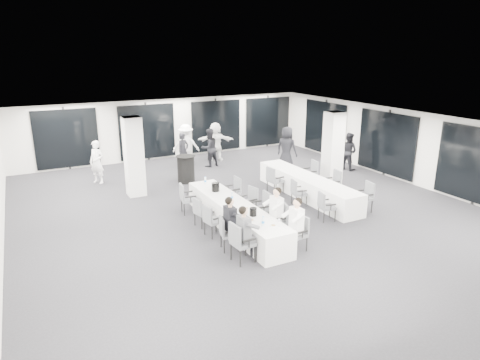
{
  "coord_description": "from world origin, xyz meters",
  "views": [
    {
      "loc": [
        -6.19,
        -11.4,
        4.98
      ],
      "look_at": [
        -0.38,
        -0.2,
        1.13
      ],
      "focal_mm": 32.0,
      "sensor_mm": 36.0,
      "label": 1
    }
  ],
  "objects_px": {
    "standing_guest_a": "(183,149)",
    "ice_bucket_near": "(253,212)",
    "cocktail_table": "(186,169)",
    "chair_main_right_fourth": "(250,200)",
    "ice_bucket_far": "(216,187)",
    "chair_side_right_near": "(366,195)",
    "chair_main_left_fourth": "(201,210)",
    "chair_main_left_mid": "(211,219)",
    "standing_guest_g": "(97,159)",
    "chair_main_right_mid": "(263,206)",
    "standing_guest_h": "(348,149)",
    "chair_side_left_far": "(274,178)",
    "chair_main_left_second": "(227,231)",
    "chair_main_right_second": "(280,218)",
    "standing_guest_c": "(186,142)",
    "chair_side_left_mid": "(297,191)",
    "chair_main_left_near": "(240,240)",
    "banquet_table_main": "(235,216)",
    "chair_main_left_far": "(186,197)",
    "chair_side_right_mid": "(334,182)",
    "chair_side_right_far": "(311,172)",
    "standing_guest_b": "(209,145)",
    "chair_main_right_near": "(299,231)",
    "chair_main_right_far": "(234,190)",
    "chair_side_left_near": "(325,205)",
    "banquet_table_side": "(307,187)",
    "standing_guest_f": "(216,139)"
  },
  "relations": [
    {
      "from": "standing_guest_a",
      "to": "standing_guest_g",
      "type": "relative_size",
      "value": 0.94
    },
    {
      "from": "chair_side_left_far",
      "to": "chair_side_right_near",
      "type": "height_order",
      "value": "chair_side_left_far"
    },
    {
      "from": "standing_guest_b",
      "to": "ice_bucket_near",
      "type": "bearing_deg",
      "value": 61.72
    },
    {
      "from": "chair_main_left_near",
      "to": "standing_guest_g",
      "type": "xyz_separation_m",
      "value": [
        -1.89,
        8.35,
        0.36
      ]
    },
    {
      "from": "chair_main_right_fourth",
      "to": "standing_guest_f",
      "type": "bearing_deg",
      "value": -26.5
    },
    {
      "from": "standing_guest_f",
      "to": "standing_guest_g",
      "type": "height_order",
      "value": "standing_guest_f"
    },
    {
      "from": "standing_guest_h",
      "to": "cocktail_table",
      "type": "bearing_deg",
      "value": 61.6
    },
    {
      "from": "chair_main_right_mid",
      "to": "ice_bucket_far",
      "type": "xyz_separation_m",
      "value": [
        -0.86,
        1.45,
        0.32
      ]
    },
    {
      "from": "chair_main_left_second",
      "to": "chair_main_left_fourth",
      "type": "xyz_separation_m",
      "value": [
        0.0,
        1.73,
        -0.01
      ]
    },
    {
      "from": "standing_guest_g",
      "to": "ice_bucket_far",
      "type": "relative_size",
      "value": 6.84
    },
    {
      "from": "chair_main_left_near",
      "to": "standing_guest_a",
      "type": "bearing_deg",
      "value": 163.94
    },
    {
      "from": "chair_main_right_second",
      "to": "chair_main_right_far",
      "type": "height_order",
      "value": "chair_main_right_second"
    },
    {
      "from": "standing_guest_h",
      "to": "chair_side_right_mid",
      "type": "bearing_deg",
      "value": 115.42
    },
    {
      "from": "chair_main_right_second",
      "to": "standing_guest_c",
      "type": "height_order",
      "value": "standing_guest_c"
    },
    {
      "from": "chair_main_left_near",
      "to": "chair_main_left_fourth",
      "type": "bearing_deg",
      "value": 175.15
    },
    {
      "from": "chair_main_right_near",
      "to": "standing_guest_b",
      "type": "height_order",
      "value": "standing_guest_b"
    },
    {
      "from": "chair_side_left_far",
      "to": "standing_guest_a",
      "type": "xyz_separation_m",
      "value": [
        -1.69,
        4.72,
        0.33
      ]
    },
    {
      "from": "banquet_table_main",
      "to": "cocktail_table",
      "type": "bearing_deg",
      "value": 86.01
    },
    {
      "from": "chair_side_right_far",
      "to": "standing_guest_h",
      "type": "bearing_deg",
      "value": -57.33
    },
    {
      "from": "chair_main_right_mid",
      "to": "standing_guest_h",
      "type": "xyz_separation_m",
      "value": [
        6.37,
        3.62,
        0.35
      ]
    },
    {
      "from": "chair_main_left_mid",
      "to": "chair_side_left_mid",
      "type": "bearing_deg",
      "value": 95.64
    },
    {
      "from": "chair_main_right_second",
      "to": "chair_side_left_mid",
      "type": "distance_m",
      "value": 2.58
    },
    {
      "from": "chair_side_right_near",
      "to": "standing_guest_a",
      "type": "relative_size",
      "value": 0.54
    },
    {
      "from": "chair_side_right_mid",
      "to": "cocktail_table",
      "type": "bearing_deg",
      "value": 52.65
    },
    {
      "from": "ice_bucket_far",
      "to": "chair_side_right_near",
      "type": "bearing_deg",
      "value": -24.71
    },
    {
      "from": "chair_side_right_far",
      "to": "chair_side_left_far",
      "type": "bearing_deg",
      "value": 100.34
    },
    {
      "from": "chair_side_right_far",
      "to": "chair_main_right_far",
      "type": "bearing_deg",
      "value": 107.2
    },
    {
      "from": "chair_side_left_near",
      "to": "standing_guest_b",
      "type": "distance_m",
      "value": 7.45
    },
    {
      "from": "banquet_table_main",
      "to": "chair_main_left_far",
      "type": "height_order",
      "value": "chair_main_left_far"
    },
    {
      "from": "chair_main_right_mid",
      "to": "ice_bucket_far",
      "type": "relative_size",
      "value": 3.62
    },
    {
      "from": "chair_side_left_far",
      "to": "chair_side_right_near",
      "type": "xyz_separation_m",
      "value": [
        1.67,
        -2.89,
        -0.01
      ]
    },
    {
      "from": "chair_side_left_near",
      "to": "banquet_table_main",
      "type": "bearing_deg",
      "value": -93.23
    },
    {
      "from": "chair_side_right_near",
      "to": "standing_guest_b",
      "type": "distance_m",
      "value": 7.72
    },
    {
      "from": "chair_side_right_near",
      "to": "chair_main_right_second",
      "type": "bearing_deg",
      "value": 104.62
    },
    {
      "from": "cocktail_table",
      "to": "chair_side_right_mid",
      "type": "distance_m",
      "value": 5.67
    },
    {
      "from": "cocktail_table",
      "to": "ice_bucket_far",
      "type": "relative_size",
      "value": 3.82
    },
    {
      "from": "chair_main_left_fourth",
      "to": "chair_side_right_near",
      "type": "bearing_deg",
      "value": 64.73
    },
    {
      "from": "chair_main_right_fourth",
      "to": "chair_main_left_second",
      "type": "bearing_deg",
      "value": 126.59
    },
    {
      "from": "ice_bucket_far",
      "to": "chair_main_right_mid",
      "type": "bearing_deg",
      "value": -59.33
    },
    {
      "from": "chair_side_right_mid",
      "to": "standing_guest_c",
      "type": "height_order",
      "value": "standing_guest_c"
    },
    {
      "from": "chair_main_left_second",
      "to": "chair_side_left_mid",
      "type": "xyz_separation_m",
      "value": [
        3.49,
        1.88,
        -0.0
      ]
    },
    {
      "from": "cocktail_table",
      "to": "chair_main_right_fourth",
      "type": "xyz_separation_m",
      "value": [
        0.49,
        -4.31,
        -0.0
      ]
    },
    {
      "from": "chair_main_left_far",
      "to": "ice_bucket_near",
      "type": "distance_m",
      "value": 2.94
    },
    {
      "from": "chair_main_right_mid",
      "to": "chair_main_left_fourth",
      "type": "bearing_deg",
      "value": 70.5
    },
    {
      "from": "banquet_table_side",
      "to": "standing_guest_b",
      "type": "height_order",
      "value": "standing_guest_b"
    },
    {
      "from": "standing_guest_a",
      "to": "ice_bucket_near",
      "type": "height_order",
      "value": "standing_guest_a"
    },
    {
      "from": "cocktail_table",
      "to": "chair_side_left_near",
      "type": "bearing_deg",
      "value": -67.73
    },
    {
      "from": "cocktail_table",
      "to": "chair_main_left_second",
      "type": "xyz_separation_m",
      "value": [
        -1.17,
        -6.09,
        -0.03
      ]
    },
    {
      "from": "banquet_table_side",
      "to": "chair_side_right_near",
      "type": "distance_m",
      "value": 2.18
    },
    {
      "from": "chair_main_left_fourth",
      "to": "chair_main_left_mid",
      "type": "bearing_deg",
      "value": -11.77
    }
  ]
}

